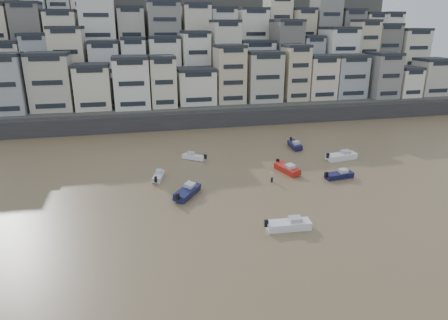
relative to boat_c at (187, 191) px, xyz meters
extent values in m
cube|color=#38383A|center=(7.16, 37.38, 0.96)|extent=(140.00, 3.00, 3.50)
cube|color=#4C4C47|center=(12.16, 44.38, 1.21)|extent=(140.00, 14.00, 4.00)
cube|color=#4C4C47|center=(12.16, 56.38, 4.21)|extent=(140.00, 14.00, 10.00)
cube|color=#4C4C47|center=(12.16, 68.38, 8.21)|extent=(140.00, 14.00, 18.00)
cube|color=#4C4C47|center=(12.16, 80.38, 12.21)|extent=(140.00, 16.00, 26.00)
cube|color=#4C4C47|center=(12.16, 94.38, 15.21)|extent=(140.00, 18.00, 32.00)
camera|label=1|loc=(-6.20, -49.97, 21.63)|focal=32.00mm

